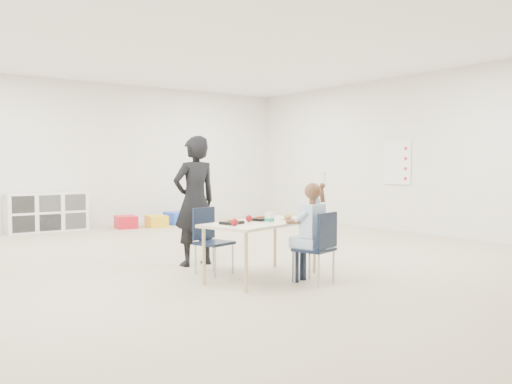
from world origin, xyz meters
TOP-DOWN VIEW (x-y plane):
  - room at (0.00, 0.00)m, footprint 9.00×9.02m
  - table at (-0.49, -1.25)m, footprint 1.47×1.00m
  - chair_near at (-0.20, -1.74)m, footprint 0.43×0.42m
  - chair_far at (-0.79, -0.75)m, footprint 0.43×0.42m
  - child at (-0.20, -1.74)m, footprint 0.60×0.60m
  - lunch_tray_near at (-0.44, -1.16)m, footprint 0.25×0.21m
  - lunch_tray_far at (-0.89, -1.26)m, footprint 0.25×0.21m
  - milk_carton at (-0.47, -1.34)m, footprint 0.09×0.09m
  - bread_roll at (-0.16, -1.27)m, footprint 0.09×0.09m
  - apple_near at (-0.63, -1.19)m, footprint 0.07×0.07m
  - apple_far at (-0.97, -1.42)m, footprint 0.07×0.07m
  - cubby_shelf at (-1.20, 4.28)m, footprint 1.40×0.40m
  - rules_poster at (3.98, 0.60)m, footprint 0.02×0.60m
  - adult at (-0.69, -0.15)m, footprint 0.58×0.39m
  - bin_red at (0.16, 3.93)m, footprint 0.46×0.54m
  - bin_yellow at (0.71, 3.76)m, footprint 0.42×0.50m
  - bin_blue at (1.27, 3.98)m, footprint 0.39×0.50m

SIDE VIEW (x-z plane):
  - bin_yellow at x=0.71m, z-range 0.00..0.22m
  - bin_red at x=0.16m, z-range 0.00..0.23m
  - bin_blue at x=1.27m, z-range 0.00..0.24m
  - table at x=-0.49m, z-range 0.00..0.62m
  - cubby_shelf at x=-1.20m, z-range 0.00..0.70m
  - chair_near at x=-0.20m, z-range 0.00..0.74m
  - chair_far at x=-0.79m, z-range 0.00..0.74m
  - child at x=-0.20m, z-range 0.00..1.16m
  - lunch_tray_near at x=-0.44m, z-range 0.61..0.64m
  - lunch_tray_far at x=-0.89m, z-range 0.61..0.64m
  - bread_roll at x=-0.16m, z-range 0.61..0.68m
  - apple_near at x=-0.63m, z-range 0.61..0.69m
  - apple_far at x=-0.97m, z-range 0.61..0.69m
  - milk_carton at x=-0.47m, z-range 0.61..0.71m
  - adult at x=-0.69m, z-range 0.00..1.56m
  - rules_poster at x=3.98m, z-range 0.85..1.65m
  - room at x=0.00m, z-range 0.00..2.80m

